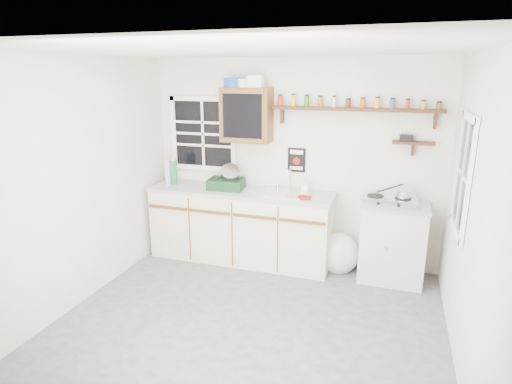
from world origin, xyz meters
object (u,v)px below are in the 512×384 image
Objects in this scene: main_cabinet at (241,225)px; right_cabinet at (392,241)px; hotplate at (389,200)px; dish_rack at (227,181)px; spice_shelf at (353,108)px; upper_cabinet at (246,115)px.

right_cabinet is (1.83, 0.03, -0.01)m from main_cabinet.
right_cabinet is 1.50× the size of hotplate.
dish_rack is at bearing 177.09° from hotplate.
spice_shelf is 3.15× the size of hotplate.
right_cabinet is 1.59m from spice_shelf.
main_cabinet is at bearing -103.68° from upper_cabinet.
upper_cabinet is at bearing 76.32° from main_cabinet.
upper_cabinet is (-1.80, 0.12, 1.37)m from right_cabinet.
dish_rack reaches higher than main_cabinet.
spice_shelf is at bearing 2.20° from dish_rack.
spice_shelf is (-0.55, 0.19, 1.48)m from right_cabinet.
hotplate is at bearing -6.02° from dish_rack.
spice_shelf is 1.73m from dish_rack.
spice_shelf is (1.29, 0.21, 1.47)m from main_cabinet.
spice_shelf is at bearing 152.98° from hotplate.
spice_shelf reaches higher than hotplate.
upper_cabinet is 0.34× the size of spice_shelf.
main_cabinet is 1.84m from right_cabinet.
upper_cabinet reaches higher than hotplate.
right_cabinet is at bearing -5.46° from dish_rack.
hotplate reaches higher than main_cabinet.
hotplate is (1.73, -0.14, -0.88)m from upper_cabinet.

